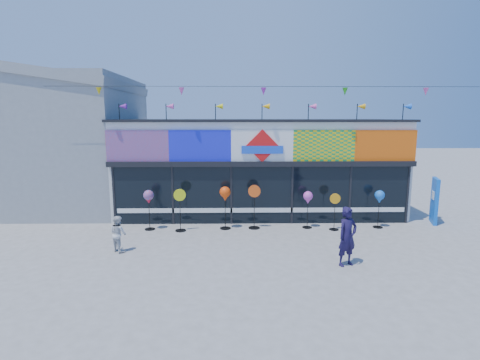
{
  "coord_description": "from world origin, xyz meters",
  "views": [
    {
      "loc": [
        -1.11,
        -11.02,
        4.18
      ],
      "look_at": [
        -0.88,
        2.0,
        2.0
      ],
      "focal_mm": 28.0,
      "sensor_mm": 36.0,
      "label": 1
    }
  ],
  "objects_px": {
    "child": "(118,234)",
    "spinner_2": "(225,195)",
    "spinner_3": "(254,206)",
    "adult_man": "(347,237)",
    "spinner_5": "(335,211)",
    "spinner_0": "(149,198)",
    "spinner_1": "(180,209)",
    "spinner_4": "(308,199)",
    "spinner_6": "(380,198)",
    "blue_sign": "(435,201)"
  },
  "relations": [
    {
      "from": "child",
      "to": "spinner_2",
      "type": "bearing_deg",
      "value": -102.44
    },
    {
      "from": "spinner_3",
      "to": "adult_man",
      "type": "relative_size",
      "value": 0.99
    },
    {
      "from": "spinner_3",
      "to": "spinner_5",
      "type": "distance_m",
      "value": 3.01
    },
    {
      "from": "spinner_2",
      "to": "adult_man",
      "type": "bearing_deg",
      "value": -45.67
    },
    {
      "from": "spinner_0",
      "to": "adult_man",
      "type": "relative_size",
      "value": 0.89
    },
    {
      "from": "spinner_1",
      "to": "spinner_3",
      "type": "distance_m",
      "value": 2.78
    },
    {
      "from": "spinner_0",
      "to": "adult_man",
      "type": "distance_m",
      "value": 7.32
    },
    {
      "from": "spinner_4",
      "to": "spinner_6",
      "type": "relative_size",
      "value": 0.98
    },
    {
      "from": "spinner_1",
      "to": "spinner_5",
      "type": "distance_m",
      "value": 5.76
    },
    {
      "from": "spinner_2",
      "to": "spinner_4",
      "type": "height_order",
      "value": "spinner_2"
    },
    {
      "from": "spinner_0",
      "to": "child",
      "type": "bearing_deg",
      "value": -101.3
    },
    {
      "from": "spinner_1",
      "to": "spinner_4",
      "type": "xyz_separation_m",
      "value": [
        4.8,
        0.33,
        0.3
      ]
    },
    {
      "from": "spinner_5",
      "to": "spinner_6",
      "type": "distance_m",
      "value": 1.84
    },
    {
      "from": "spinner_5",
      "to": "adult_man",
      "type": "relative_size",
      "value": 0.82
    },
    {
      "from": "child",
      "to": "spinner_1",
      "type": "bearing_deg",
      "value": -86.03
    },
    {
      "from": "spinner_1",
      "to": "spinner_5",
      "type": "height_order",
      "value": "spinner_1"
    },
    {
      "from": "spinner_2",
      "to": "adult_man",
      "type": "xyz_separation_m",
      "value": [
        3.54,
        -3.62,
        -0.45
      ]
    },
    {
      "from": "spinner_2",
      "to": "spinner_4",
      "type": "relative_size",
      "value": 1.14
    },
    {
      "from": "spinner_0",
      "to": "blue_sign",
      "type": "bearing_deg",
      "value": 3.66
    },
    {
      "from": "spinner_4",
      "to": "child",
      "type": "bearing_deg",
      "value": -159.28
    },
    {
      "from": "spinner_6",
      "to": "child",
      "type": "height_order",
      "value": "spinner_6"
    },
    {
      "from": "blue_sign",
      "to": "spinner_6",
      "type": "distance_m",
      "value": 2.54
    },
    {
      "from": "spinner_0",
      "to": "spinner_5",
      "type": "bearing_deg",
      "value": -1.28
    },
    {
      "from": "spinner_1",
      "to": "spinner_6",
      "type": "distance_m",
      "value": 7.54
    },
    {
      "from": "spinner_5",
      "to": "spinner_6",
      "type": "height_order",
      "value": "spinner_6"
    },
    {
      "from": "spinner_5",
      "to": "spinner_0",
      "type": "bearing_deg",
      "value": 178.72
    },
    {
      "from": "spinner_1",
      "to": "child",
      "type": "distance_m",
      "value": 2.69
    },
    {
      "from": "blue_sign",
      "to": "spinner_4",
      "type": "bearing_deg",
      "value": -155.67
    },
    {
      "from": "spinner_1",
      "to": "spinner_5",
      "type": "relative_size",
      "value": 1.14
    },
    {
      "from": "spinner_2",
      "to": "spinner_6",
      "type": "relative_size",
      "value": 1.12
    },
    {
      "from": "spinner_4",
      "to": "spinner_5",
      "type": "relative_size",
      "value": 1.02
    },
    {
      "from": "spinner_3",
      "to": "adult_man",
      "type": "distance_m",
      "value": 4.4
    },
    {
      "from": "adult_man",
      "to": "child",
      "type": "distance_m",
      "value": 6.97
    },
    {
      "from": "spinner_1",
      "to": "spinner_2",
      "type": "bearing_deg",
      "value": 8.92
    },
    {
      "from": "spinner_5",
      "to": "child",
      "type": "height_order",
      "value": "spinner_5"
    },
    {
      "from": "spinner_6",
      "to": "adult_man",
      "type": "height_order",
      "value": "adult_man"
    },
    {
      "from": "spinner_4",
      "to": "spinner_1",
      "type": "bearing_deg",
      "value": -176.11
    },
    {
      "from": "blue_sign",
      "to": "spinner_0",
      "type": "xyz_separation_m",
      "value": [
        -11.17,
        -0.71,
        0.3
      ]
    },
    {
      "from": "spinner_0",
      "to": "spinner_6",
      "type": "distance_m",
      "value": 8.71
    },
    {
      "from": "spinner_0",
      "to": "spinner_3",
      "type": "relative_size",
      "value": 0.9
    },
    {
      "from": "blue_sign",
      "to": "spinner_5",
      "type": "height_order",
      "value": "blue_sign"
    },
    {
      "from": "spinner_2",
      "to": "spinner_0",
      "type": "bearing_deg",
      "value": -178.73
    },
    {
      "from": "spinner_6",
      "to": "adult_man",
      "type": "xyz_separation_m",
      "value": [
        -2.32,
        -3.67,
        -0.31
      ]
    },
    {
      "from": "spinner_0",
      "to": "spinner_5",
      "type": "height_order",
      "value": "spinner_0"
    },
    {
      "from": "spinner_5",
      "to": "spinner_4",
      "type": "bearing_deg",
      "value": 163.47
    },
    {
      "from": "spinner_2",
      "to": "spinner_3",
      "type": "bearing_deg",
      "value": 1.7
    },
    {
      "from": "spinner_1",
      "to": "child",
      "type": "height_order",
      "value": "spinner_1"
    },
    {
      "from": "child",
      "to": "spinner_4",
      "type": "bearing_deg",
      "value": -117.36
    },
    {
      "from": "spinner_3",
      "to": "adult_man",
      "type": "bearing_deg",
      "value": -56.3
    },
    {
      "from": "spinner_5",
      "to": "child",
      "type": "xyz_separation_m",
      "value": [
        -7.41,
        -2.15,
        -0.16
      ]
    }
  ]
}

